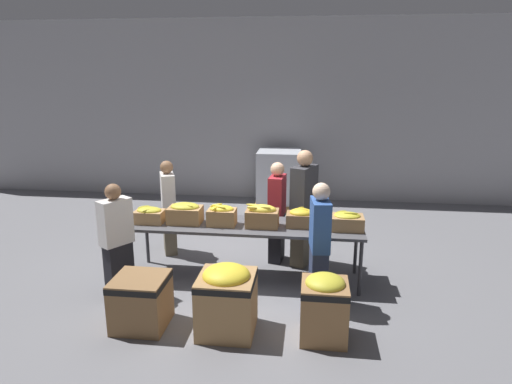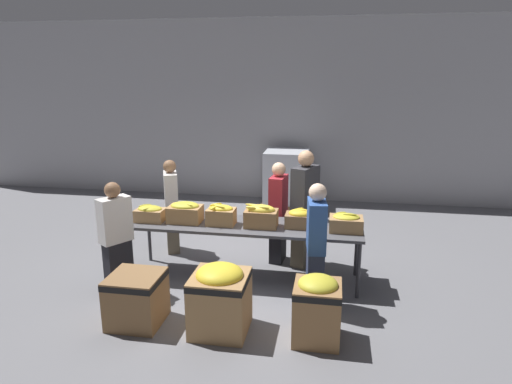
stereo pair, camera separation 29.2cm
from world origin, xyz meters
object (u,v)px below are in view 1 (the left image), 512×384
(volunteer_3, at_px, (117,241))
(donation_bin_2, at_px, (324,305))
(sorting_table, at_px, (245,227))
(banana_box_4, at_px, (301,217))
(banana_box_3, at_px, (262,216))
(pallet_stack_0, at_px, (279,179))
(banana_box_5, at_px, (347,221))
(volunteer_2, at_px, (169,208))
(banana_box_1, at_px, (185,213))
(banana_box_2, at_px, (222,215))
(volunteer_0, at_px, (277,213))
(volunteer_4, at_px, (304,209))
(volunteer_1, at_px, (319,246))
(donation_bin_1, at_px, (227,297))
(donation_bin_0, at_px, (141,300))
(banana_box_0, at_px, (149,215))

(volunteer_3, distance_m, donation_bin_2, 2.76)
(sorting_table, height_order, banana_box_4, banana_box_4)
(banana_box_3, height_order, pallet_stack_0, pallet_stack_0)
(banana_box_5, relative_size, pallet_stack_0, 0.36)
(sorting_table, height_order, volunteer_2, volunteer_2)
(banana_box_1, xyz_separation_m, banana_box_2, (0.53, -0.03, -0.00))
(sorting_table, bearing_deg, volunteer_0, 60.08)
(sorting_table, height_order, volunteer_4, volunteer_4)
(volunteer_2, bearing_deg, volunteer_1, 36.41)
(volunteer_3, relative_size, donation_bin_1, 1.89)
(banana_box_1, relative_size, volunteer_0, 0.30)
(sorting_table, distance_m, pallet_stack_0, 3.63)
(volunteer_2, height_order, donation_bin_0, volunteer_2)
(banana_box_2, height_order, pallet_stack_0, pallet_stack_0)
(volunteer_1, height_order, donation_bin_1, volunteer_1)
(banana_box_2, relative_size, pallet_stack_0, 0.31)
(volunteer_3, xyz_separation_m, pallet_stack_0, (1.77, 4.34, -0.15))
(volunteer_0, height_order, volunteer_2, volunteer_0)
(banana_box_2, bearing_deg, banana_box_5, 1.30)
(donation_bin_1, bearing_deg, donation_bin_0, 180.00)
(sorting_table, distance_m, banana_box_4, 0.80)
(sorting_table, bearing_deg, volunteer_2, 149.79)
(banana_box_3, distance_m, volunteer_2, 1.83)
(sorting_table, distance_m, volunteer_4, 1.01)
(sorting_table, bearing_deg, donation_bin_1, -89.93)
(volunteer_3, bearing_deg, banana_box_3, -36.68)
(donation_bin_0, xyz_separation_m, donation_bin_2, (2.10, -0.00, 0.07))
(banana_box_1, relative_size, banana_box_5, 1.05)
(banana_box_0, distance_m, donation_bin_1, 1.95)
(banana_box_3, height_order, volunteer_4, volunteer_4)
(banana_box_4, bearing_deg, volunteer_3, -162.72)
(banana_box_3, bearing_deg, banana_box_0, -178.93)
(volunteer_2, relative_size, volunteer_3, 1.00)
(sorting_table, distance_m, volunteer_0, 0.79)
(banana_box_1, xyz_separation_m, pallet_stack_0, (1.05, 3.67, -0.35))
(donation_bin_1, height_order, pallet_stack_0, pallet_stack_0)
(banana_box_3, height_order, volunteer_3, volunteer_3)
(banana_box_1, relative_size, volunteer_3, 0.31)
(banana_box_2, distance_m, banana_box_5, 1.71)
(donation_bin_0, height_order, donation_bin_1, donation_bin_1)
(banana_box_5, bearing_deg, pallet_stack_0, 108.01)
(banana_box_0, bearing_deg, banana_box_4, 2.86)
(donation_bin_1, bearing_deg, volunteer_0, 79.38)
(banana_box_0, xyz_separation_m, banana_box_2, (1.03, 0.02, 0.03))
(donation_bin_2, bearing_deg, banana_box_0, 151.64)
(volunteer_1, height_order, volunteer_4, volunteer_4)
(banana_box_0, bearing_deg, volunteer_2, 90.56)
(volunteer_2, height_order, pallet_stack_0, volunteer_2)
(volunteer_4, bearing_deg, donation_bin_0, -17.23)
(sorting_table, relative_size, banana_box_2, 8.44)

